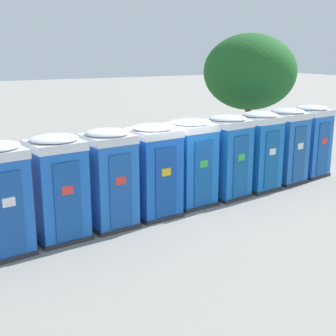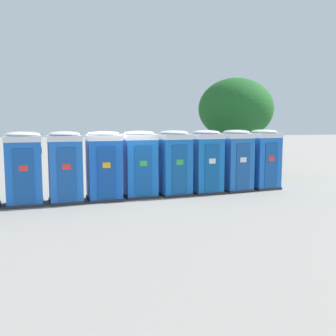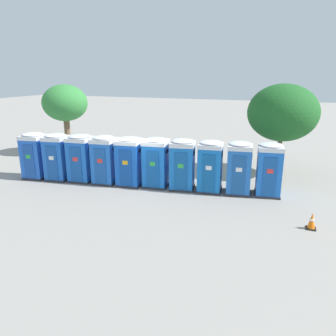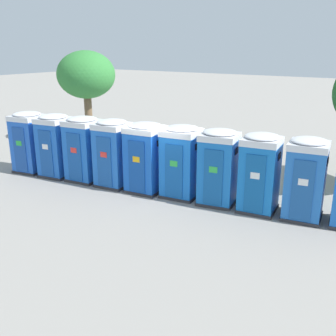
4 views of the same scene
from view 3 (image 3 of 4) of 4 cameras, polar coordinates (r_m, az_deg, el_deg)
ground_plane at (r=17.39m, az=-4.09°, el=-2.75°), size 120.00×120.00×0.00m
portapotty_0 at (r=19.49m, az=-22.21°, el=2.06°), size 1.37×1.39×2.54m
portapotty_1 at (r=18.74m, az=-18.73°, el=1.89°), size 1.34×1.37×2.54m
portapotty_2 at (r=18.10m, az=-14.92°, el=1.72°), size 1.36×1.34×2.54m
portapotty_3 at (r=17.47m, az=-10.97°, el=1.47°), size 1.31×1.34×2.54m
portapotty_4 at (r=16.95m, az=-6.72°, el=1.20°), size 1.36×1.33×2.54m
portapotty_5 at (r=16.63m, az=-2.12°, el=1.02°), size 1.36×1.34×2.54m
portapotty_6 at (r=16.27m, az=2.52°, el=0.67°), size 1.39×1.39×2.54m
portapotty_7 at (r=16.06m, az=7.35°, el=0.35°), size 1.30×1.33×2.54m
portapotty_8 at (r=16.00m, az=12.28°, el=0.05°), size 1.32×1.36×2.54m
portapotty_9 at (r=16.11m, az=17.19°, el=-0.20°), size 1.32×1.36×2.54m
street_tree_0 at (r=24.61m, az=-17.50°, el=10.67°), size 3.13×3.13×4.91m
street_tree_1 at (r=19.47m, az=19.36°, el=9.06°), size 3.87×3.87×5.11m
traffic_cone at (r=13.47m, az=23.75°, el=-8.47°), size 0.36×0.36×0.64m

